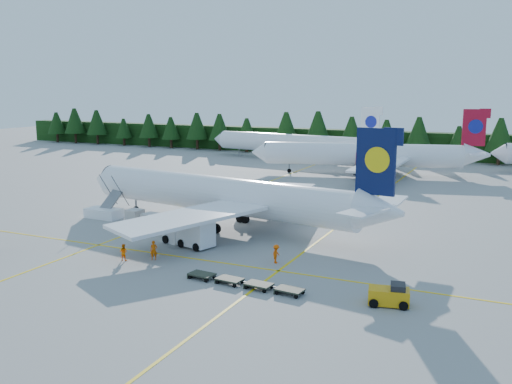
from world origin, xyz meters
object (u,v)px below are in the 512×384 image
at_px(service_truck, 188,232).
at_px(airliner_navy, 213,194).
at_px(airstairs, 106,210).
at_px(baggage_tug, 390,295).
at_px(airliner_red, 358,155).

bearing_deg(service_truck, airliner_navy, 118.29).
relative_size(airliner_navy, airstairs, 6.70).
relative_size(service_truck, baggage_tug, 1.90).
height_order(airliner_red, service_truck, airliner_red).
relative_size(airliner_navy, baggage_tug, 12.84).
bearing_deg(service_truck, airstairs, 173.28).
xyz_separation_m(airliner_red, baggage_tug, (18.91, -62.30, -2.89)).
xyz_separation_m(service_truck, baggage_tug, (22.14, -7.81, -0.60)).
bearing_deg(airliner_navy, baggage_tug, -25.43).
relative_size(airstairs, baggage_tug, 1.92).
xyz_separation_m(airliner_navy, service_truck, (1.95, -8.75, -2.26)).
relative_size(airliner_red, baggage_tug, 12.78).
relative_size(airstairs, service_truck, 1.01).
xyz_separation_m(airstairs, service_truck, (16.05, -6.65, 0.51)).
distance_m(service_truck, baggage_tug, 23.48).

